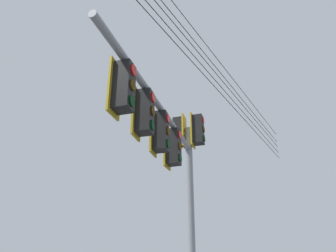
{
  "coord_description": "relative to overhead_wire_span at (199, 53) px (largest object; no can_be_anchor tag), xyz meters",
  "views": [
    {
      "loc": [
        -0.29,
        -10.11,
        2.03
      ],
      "look_at": [
        -0.15,
        -2.89,
        5.38
      ],
      "focal_mm": 35.92,
      "sensor_mm": 36.0,
      "label": 1
    }
  ],
  "objects": [
    {
      "name": "signal_mast_assembly",
      "position": [
        -1.05,
        -2.37,
        -4.81
      ],
      "size": [
        2.37,
        5.71,
        6.63
      ],
      "color": "gray",
      "rests_on": "ground"
    },
    {
      "name": "overhead_wire_span",
      "position": [
        0.0,
        0.0,
        0.0
      ],
      "size": [
        11.73,
        18.6,
        1.66
      ],
      "color": "black"
    }
  ]
}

